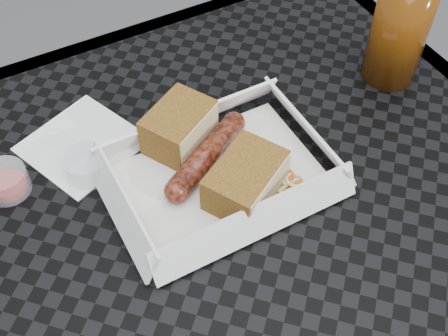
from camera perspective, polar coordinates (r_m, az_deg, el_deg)
name	(u,v)px	position (r m, az deg, el deg)	size (l,w,h in m)	color
patio_table	(235,283)	(0.65, 1.10, -11.56)	(0.80, 0.80, 0.74)	black
food_tray	(220,178)	(0.64, -0.43, -0.97)	(0.22, 0.15, 0.00)	white
bratwurst	(207,155)	(0.64, -1.79, 1.28)	(0.13, 0.09, 0.03)	maroon
bread_near	(179,127)	(0.65, -4.59, 4.16)	(0.08, 0.06, 0.05)	brown
bread_far	(245,180)	(0.60, 2.19, -1.22)	(0.09, 0.06, 0.05)	brown
veg_garnish	(288,183)	(0.63, 6.53, -1.56)	(0.03, 0.03, 0.00)	#D75009
napkin	(83,144)	(0.69, -14.18, 2.35)	(0.12, 0.12, 0.00)	white
condiment_cup_sauce	(6,181)	(0.66, -21.31, -1.26)	(0.05, 0.05, 0.03)	#98150B
condiment_cup_empty	(87,166)	(0.65, -13.79, 0.20)	(0.05, 0.05, 0.03)	silver
drink_glass	(400,28)	(0.75, 17.46, 13.44)	(0.07, 0.07, 0.15)	#532807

